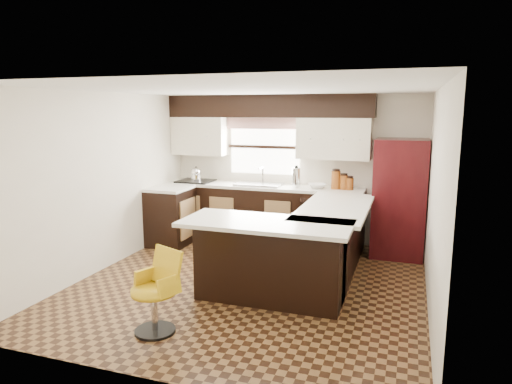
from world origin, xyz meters
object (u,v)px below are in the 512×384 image
(peninsula_long, at_px, (330,243))
(peninsula_return, at_px, (270,262))
(refrigerator, at_px, (399,198))
(bar_chair, at_px, (154,293))

(peninsula_long, distance_m, peninsula_return, 1.11)
(refrigerator, xyz_separation_m, bar_chair, (-2.17, -3.32, -0.46))
(refrigerator, bearing_deg, peninsula_long, -123.56)
(peninsula_return, xyz_separation_m, bar_chair, (-0.84, -1.13, -0.04))
(peninsula_return, bearing_deg, refrigerator, 58.71)
(peninsula_return, relative_size, bar_chair, 2.01)
(refrigerator, distance_m, bar_chair, 3.99)
(peninsula_return, height_order, refrigerator, refrigerator)
(peninsula_return, distance_m, bar_chair, 1.41)
(peninsula_long, relative_size, bar_chair, 2.38)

